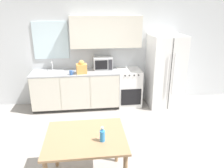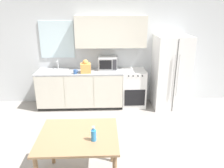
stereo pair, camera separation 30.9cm
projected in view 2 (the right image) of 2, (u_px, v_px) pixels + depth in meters
The scene contains 11 objects.
ground_plane at pixel (93, 149), 3.92m from camera, with size 12.00×12.00×0.00m, color gray.
wall_back at pixel (97, 48), 5.48m from camera, with size 12.00×0.38×2.70m.
kitchen_counter at pixel (80, 89), 5.49m from camera, with size 2.10×0.67×0.94m.
oven_range at pixel (133, 88), 5.55m from camera, with size 0.58×0.65×0.94m.
refrigerator at pixel (170, 72), 5.37m from camera, with size 0.80×0.82×1.78m.
kitchen_sink at pixel (57, 70), 5.31m from camera, with size 0.56×0.44×0.23m.
microwave at pixel (108, 63), 5.43m from camera, with size 0.46×0.34×0.31m.
coffee_mug at pixel (75, 72), 5.09m from camera, with size 0.11×0.08×0.10m.
grocery_bag_0 at pixel (86, 67), 5.14m from camera, with size 0.26×0.23×0.32m.
dining_table at pixel (79, 141), 3.02m from camera, with size 1.08×0.91×0.77m.
drink_bottle at pixel (94, 135), 2.83m from camera, with size 0.07×0.07×0.21m.
Camera 2 is at (0.22, -3.30, 2.43)m, focal length 35.00 mm.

